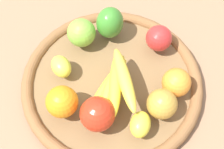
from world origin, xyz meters
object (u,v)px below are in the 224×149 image
Objects in this scene: lemon_0 at (140,124)px; orange_0 at (62,102)px; lemon_1 at (61,67)px; apple_2 at (97,114)px; apple_1 at (159,38)px; banana_bunch at (115,83)px; bell_pepper at (110,23)px; orange_1 at (176,82)px; apple_0 at (162,104)px; apple_3 at (81,33)px.

orange_0 is (-0.09, -0.16, 0.01)m from lemon_0.
lemon_1 and lemon_0 have the same top height.
apple_2 is (0.15, 0.06, 0.02)m from lemon_1.
lemon_0 is at bearing -26.95° from apple_1.
apple_2 is at bearing 21.37° from lemon_1.
bell_pepper is at bearing 171.26° from banana_bunch.
lemon_1 is 0.35× the size of banana_bunch.
apple_1 is at bearing -179.62° from orange_1.
lemon_1 is 0.16m from apple_2.
apple_0 is (0.01, 0.15, -0.00)m from apple_2.
banana_bunch is 2.49× the size of apple_0.
banana_bunch reaches higher than lemon_0.
apple_3 reaches higher than lemon_1.
apple_3 is 0.99× the size of orange_0.
apple_0 is at bearing 87.47° from apple_2.
apple_3 is at bearing 135.16° from bell_pepper.
apple_1 is at bearing -84.87° from bell_pepper.
banana_bunch is 0.17m from apple_1.
apple_2 is (0.07, -0.06, 0.00)m from banana_bunch.
apple_1 is at bearing 94.73° from lemon_1.
bell_pepper is at bearing 160.94° from apple_2.
lemon_1 is 0.26m from apple_1.
orange_0 is (0.10, -0.01, 0.01)m from lemon_1.
lemon_0 is (0.19, 0.15, 0.00)m from lemon_1.
apple_2 is at bearing -92.53° from apple_0.
orange_1 is 0.93× the size of orange_0.
banana_bunch is 2.21× the size of apple_2.
orange_0 is 1.06× the size of apple_0.
apple_3 is 0.20m from apple_1.
lemon_1 is 0.11m from apple_3.
lemon_1 is at bearing -127.57° from apple_0.
apple_3 is at bearing -135.54° from orange_1.
lemon_1 is 0.28m from orange_1.
apple_1 is 0.90× the size of orange_0.
apple_3 is 0.28m from apple_0.
lemon_0 is (0.11, 0.03, -0.01)m from banana_bunch.
lemon_1 is 0.88× the size of apple_0.
banana_bunch is 0.11m from lemon_0.
orange_1 is 0.98× the size of apple_0.
apple_2 is 0.15m from apple_0.
lemon_1 is 0.71× the size of bell_pepper.
lemon_1 is 0.90× the size of orange_1.
apple_2 is at bearing -48.49° from apple_1.
banana_bunch is at bearing -53.06° from apple_1.
orange_0 reaches higher than apple_1.
lemon_0 is 0.13m from orange_1.
orange_1 reaches higher than apple_1.
bell_pepper is (-0.20, -0.11, 0.01)m from orange_1.
banana_bunch is 2.36× the size of orange_0.
lemon_0 is at bearing 66.41° from apple_2.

